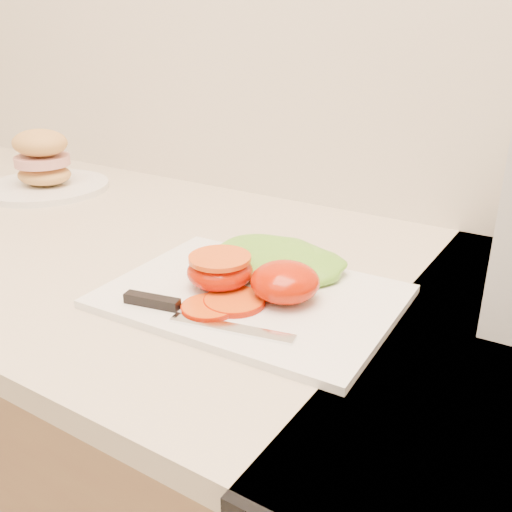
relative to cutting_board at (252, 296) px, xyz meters
The scene contains 9 objects.
cutting_board is the anchor object (origin of this frame).
tomato_half_dome 0.05m from the cutting_board, 10.13° to the left, with size 0.08×0.08×0.05m, color red.
tomato_half_cut 0.05m from the cutting_board, behind, with size 0.08×0.08×0.04m.
tomato_slice_0 0.04m from the cutting_board, 91.65° to the right, with size 0.07×0.07×0.01m, color #E0520C.
tomato_slice_1 0.07m from the cutting_board, 105.68° to the right, with size 0.06×0.06×0.01m, color #E0520C.
lettuce_leaf_0 0.08m from the cutting_board, 103.69° to the left, with size 0.16×0.11×0.03m, color #7DC734.
lettuce_leaf_1 0.08m from the cutting_board, 71.83° to the left, with size 0.12×0.09×0.03m, color #7DC734.
knife 0.10m from the cutting_board, 112.43° to the right, with size 0.22×0.05×0.01m.
sandwich_plate 0.64m from the cutting_board, 163.25° to the left, with size 0.24×0.24×0.12m.
Camera 1 is at (0.36, 1.09, 1.25)m, focal length 40.00 mm.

